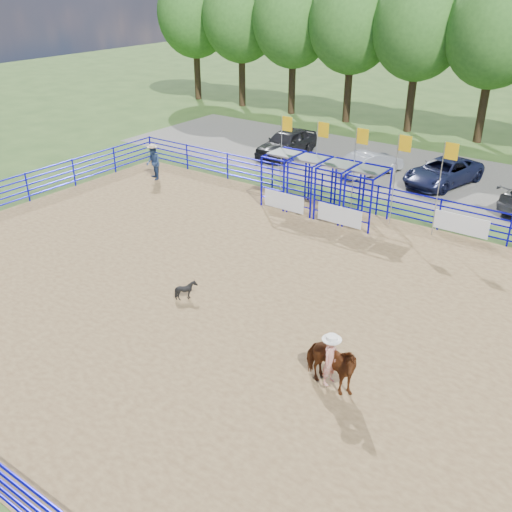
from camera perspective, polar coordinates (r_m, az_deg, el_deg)
name	(u,v)px	position (r m, az deg, el deg)	size (l,w,h in m)	color
ground	(253,304)	(20.05, -0.30, -4.81)	(120.00, 120.00, 0.00)	#416026
arena_dirt	(253,304)	(20.04, -0.30, -4.78)	(30.00, 20.00, 0.02)	olive
gravel_strip	(429,177)	(34.07, 16.89, 7.61)	(40.00, 10.00, 0.01)	slate
horse_and_rider	(330,362)	(15.91, 7.43, -10.46)	(2.00, 1.12, 2.49)	#5D2C12
calf	(186,290)	(20.27, -6.99, -3.40)	(0.58, 0.65, 0.71)	black
spectator_cowboy	(153,162)	(32.35, -10.24, 9.19)	(1.15, 1.08, 1.93)	navy
car_a	(287,143)	(36.33, 3.09, 11.25)	(1.96, 4.86, 1.66)	black
car_b	(370,163)	(33.41, 11.37, 9.10)	(1.42, 4.06, 1.34)	#999CA1
car_c	(443,172)	(32.77, 18.20, 7.99)	(2.31, 5.02, 1.39)	#161A38
perimeter_fence	(253,285)	(19.67, -0.31, -2.94)	(30.10, 20.10, 1.50)	#0A08B6
chute_assembly	(330,189)	(27.23, 7.45, 6.67)	(19.32, 2.41, 4.20)	#0A08B6
treeline	(498,23)	(41.18, 23.01, 20.65)	(56.40, 6.40, 11.24)	#3F2B19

